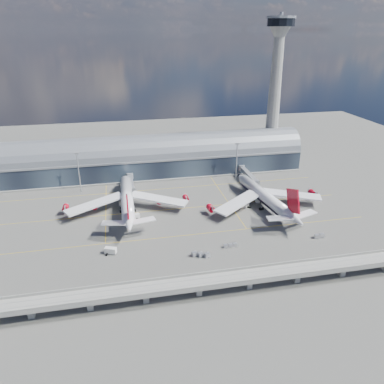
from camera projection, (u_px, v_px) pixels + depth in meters
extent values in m
plane|color=#474744|center=(175.00, 226.00, 191.69)|extent=(500.00, 500.00, 0.00)
cube|color=gold|center=(179.00, 236.00, 182.71)|extent=(200.00, 0.25, 0.01)
cube|color=gold|center=(170.00, 209.00, 209.65)|extent=(200.00, 0.25, 0.01)
cube|color=gold|center=(163.00, 189.00, 236.59)|extent=(200.00, 0.25, 0.01)
cube|color=gold|center=(106.00, 207.00, 212.13)|extent=(0.25, 80.00, 0.01)
cube|color=gold|center=(225.00, 197.00, 225.13)|extent=(0.25, 80.00, 0.01)
cube|color=#1C222F|center=(157.00, 164.00, 258.94)|extent=(200.00, 28.00, 14.00)
cylinder|color=slate|center=(156.00, 155.00, 256.14)|extent=(200.00, 28.00, 28.00)
cube|color=gray|center=(159.00, 161.00, 243.57)|extent=(200.00, 1.00, 1.20)
cube|color=gray|center=(157.00, 173.00, 261.49)|extent=(200.00, 30.00, 1.20)
cube|color=gray|center=(269.00, 158.00, 280.41)|extent=(18.00, 18.00, 8.00)
cone|color=gray|center=(274.00, 103.00, 264.05)|extent=(10.00, 10.00, 90.00)
cone|color=gray|center=(280.00, 31.00, 245.30)|extent=(16.00, 16.00, 8.00)
cylinder|color=black|center=(281.00, 22.00, 243.30)|extent=(18.00, 18.00, 5.00)
cylinder|color=slate|center=(281.00, 17.00, 242.10)|extent=(19.00, 19.00, 1.50)
cylinder|color=gray|center=(281.00, 15.00, 241.50)|extent=(2.40, 2.40, 3.00)
cube|color=gray|center=(199.00, 283.00, 140.11)|extent=(220.00, 8.50, 1.20)
cube|color=gray|center=(201.00, 287.00, 136.08)|extent=(220.00, 0.40, 1.20)
cube|color=gray|center=(197.00, 274.00, 143.26)|extent=(220.00, 0.40, 1.20)
cube|color=gray|center=(200.00, 284.00, 138.50)|extent=(220.00, 0.12, 0.12)
cube|color=gray|center=(198.00, 279.00, 141.20)|extent=(220.00, 0.12, 0.12)
cube|color=gray|center=(31.00, 312.00, 130.17)|extent=(2.20, 2.20, 5.00)
cube|color=gray|center=(90.00, 304.00, 133.88)|extent=(2.20, 2.20, 5.00)
cube|color=gray|center=(146.00, 296.00, 137.59)|extent=(2.20, 2.20, 5.00)
cube|color=gray|center=(199.00, 289.00, 141.31)|extent=(2.20, 2.20, 5.00)
cube|color=gray|center=(249.00, 283.00, 145.02)|extent=(2.20, 2.20, 5.00)
cube|color=gray|center=(297.00, 276.00, 148.74)|extent=(2.20, 2.20, 5.00)
cube|color=gray|center=(342.00, 270.00, 152.45)|extent=(2.20, 2.20, 5.00)
cylinder|color=gray|center=(79.00, 173.00, 226.81)|extent=(0.70, 0.70, 25.00)
cube|color=gray|center=(76.00, 153.00, 221.74)|extent=(3.00, 0.40, 1.00)
cylinder|color=gray|center=(237.00, 163.00, 245.38)|extent=(0.70, 0.70, 25.00)
cube|color=gray|center=(237.00, 144.00, 240.31)|extent=(3.00, 0.40, 1.00)
cylinder|color=white|center=(127.00, 198.00, 207.95)|extent=(7.34, 54.60, 6.58)
cone|color=white|center=(125.00, 179.00, 235.27)|extent=(6.69, 8.31, 6.58)
cone|color=white|center=(129.00, 224.00, 178.45)|extent=(6.75, 12.43, 6.58)
cube|color=#AF071A|center=(128.00, 206.00, 177.99)|extent=(0.89, 12.30, 13.61)
cube|color=white|center=(95.00, 204.00, 203.45)|extent=(33.24, 22.46, 2.66)
cube|color=white|center=(158.00, 199.00, 209.41)|extent=(33.00, 23.17, 2.66)
cylinder|color=#AF071A|center=(95.00, 205.00, 205.93)|extent=(3.36, 5.18, 3.29)
cylinder|color=#AF071A|center=(66.00, 208.00, 203.28)|extent=(3.36, 5.18, 3.29)
cylinder|color=#AF071A|center=(159.00, 200.00, 212.11)|extent=(3.36, 5.18, 3.29)
cylinder|color=#AF071A|center=(186.00, 198.00, 214.75)|extent=(3.36, 5.18, 3.29)
cylinder|color=gray|center=(126.00, 193.00, 227.19)|extent=(0.51, 0.51, 3.08)
cylinder|color=gray|center=(122.00, 210.00, 205.61)|extent=(0.62, 0.62, 3.08)
cylinder|color=gray|center=(134.00, 209.00, 206.75)|extent=(0.62, 0.62, 3.08)
cylinder|color=black|center=(122.00, 212.00, 206.00)|extent=(2.28, 1.57, 1.54)
cylinder|color=black|center=(134.00, 211.00, 207.14)|extent=(2.28, 1.57, 1.54)
cylinder|color=white|center=(264.00, 196.00, 211.60)|extent=(12.28, 52.50, 6.25)
cone|color=white|center=(242.00, 178.00, 237.10)|extent=(7.21, 9.29, 6.25)
cone|color=white|center=(295.00, 219.00, 183.88)|extent=(7.72, 13.58, 6.25)
cube|color=#AF071A|center=(293.00, 201.00, 183.43)|extent=(2.25, 12.89, 14.28)
cube|color=white|center=(238.00, 202.00, 205.19)|extent=(31.65, 25.60, 2.67)
cube|color=white|center=(292.00, 195.00, 214.94)|extent=(33.43, 19.85, 2.67)
cylinder|color=black|center=(264.00, 198.00, 212.28)|extent=(10.72, 47.08, 5.31)
cylinder|color=#AF071A|center=(235.00, 204.00, 207.66)|extent=(4.05, 5.75, 3.45)
cylinder|color=#AF071A|center=(210.00, 208.00, 203.32)|extent=(4.05, 5.75, 3.45)
cylinder|color=#AF071A|center=(290.00, 196.00, 217.77)|extent=(4.05, 5.75, 3.45)
cylinder|color=#AF071A|center=(312.00, 193.00, 222.11)|extent=(4.05, 5.75, 3.45)
cylinder|color=gray|center=(249.00, 191.00, 229.48)|extent=(0.54, 0.54, 3.23)
cylinder|color=gray|center=(262.00, 207.00, 208.74)|extent=(0.65, 0.65, 3.23)
cylinder|color=gray|center=(272.00, 205.00, 210.73)|extent=(0.65, 0.65, 3.23)
cylinder|color=black|center=(261.00, 209.00, 209.15)|extent=(2.54, 1.88, 1.62)
cylinder|color=black|center=(272.00, 207.00, 211.14)|extent=(2.54, 1.88, 1.62)
cube|color=gray|center=(131.00, 183.00, 232.70)|extent=(3.00, 24.00, 3.00)
cube|color=gray|center=(132.00, 190.00, 221.92)|extent=(3.60, 3.60, 3.40)
cylinder|color=gray|center=(130.00, 176.00, 243.47)|extent=(4.40, 4.40, 4.00)
cylinder|color=gray|center=(132.00, 195.00, 223.32)|extent=(0.50, 0.50, 3.40)
cylinder|color=black|center=(132.00, 197.00, 223.86)|extent=(1.40, 0.80, 0.80)
cube|color=gray|center=(248.00, 175.00, 245.06)|extent=(3.00, 28.00, 3.00)
cube|color=gray|center=(256.00, 183.00, 232.49)|extent=(3.60, 3.60, 3.40)
cylinder|color=gray|center=(241.00, 168.00, 257.63)|extent=(4.40, 4.40, 4.00)
cylinder|color=gray|center=(255.00, 188.00, 233.88)|extent=(0.50, 0.50, 3.40)
cylinder|color=black|center=(255.00, 190.00, 234.42)|extent=(1.40, 0.80, 0.80)
cube|color=silver|center=(111.00, 250.00, 167.75)|extent=(5.68, 4.03, 2.69)
cylinder|color=black|center=(114.00, 252.00, 169.03)|extent=(1.77, 2.75, 0.93)
cylinder|color=black|center=(107.00, 254.00, 167.42)|extent=(1.77, 2.75, 0.93)
cube|color=silver|center=(133.00, 217.00, 198.32)|extent=(7.67, 4.47, 2.40)
cylinder|color=black|center=(137.00, 219.00, 198.45)|extent=(1.56, 2.45, 0.83)
cylinder|color=black|center=(129.00, 218.00, 199.04)|extent=(1.56, 2.45, 0.83)
cube|color=silver|center=(246.00, 204.00, 211.98)|extent=(5.83, 6.46, 2.74)
cylinder|color=black|center=(243.00, 205.00, 213.65)|extent=(2.65, 2.38, 0.95)
cylinder|color=black|center=(249.00, 207.00, 211.27)|extent=(2.65, 2.38, 0.95)
cube|color=silver|center=(257.00, 200.00, 218.13)|extent=(3.05, 5.25, 2.57)
cylinder|color=black|center=(256.00, 200.00, 219.94)|extent=(2.59, 1.28, 0.89)
cylinder|color=black|center=(259.00, 202.00, 217.23)|extent=(2.59, 1.28, 0.89)
cube|color=silver|center=(125.00, 204.00, 211.88)|extent=(7.06, 5.94, 2.93)
cylinder|color=black|center=(128.00, 205.00, 213.82)|extent=(2.42, 2.90, 1.01)
cylinder|color=black|center=(122.00, 207.00, 210.98)|extent=(2.42, 2.90, 1.01)
cube|color=gray|center=(226.00, 247.00, 172.80)|extent=(2.25, 1.58, 0.27)
cube|color=#BABABF|center=(226.00, 246.00, 172.52)|extent=(1.89, 1.46, 1.35)
cube|color=gray|center=(230.00, 247.00, 173.37)|extent=(2.25, 1.58, 0.27)
cube|color=#BABABF|center=(230.00, 245.00, 173.08)|extent=(1.89, 1.46, 1.35)
cube|color=gray|center=(235.00, 246.00, 173.94)|extent=(2.25, 1.58, 0.27)
cube|color=#BABABF|center=(235.00, 245.00, 173.65)|extent=(1.89, 1.46, 1.35)
cube|color=gray|center=(194.00, 255.00, 166.52)|extent=(3.13, 2.62, 0.33)
cube|color=#BABABF|center=(194.00, 254.00, 166.16)|extent=(2.68, 2.35, 1.67)
cube|color=gray|center=(201.00, 256.00, 166.09)|extent=(3.13, 2.62, 0.33)
cube|color=#BABABF|center=(201.00, 254.00, 165.74)|extent=(2.68, 2.35, 1.67)
cube|color=gray|center=(207.00, 257.00, 165.67)|extent=(3.13, 2.62, 0.33)
cube|color=#BABABF|center=(207.00, 255.00, 165.32)|extent=(2.68, 2.35, 1.67)
cube|color=gray|center=(316.00, 238.00, 180.77)|extent=(2.79, 2.01, 0.33)
cube|color=#BABABF|center=(317.00, 236.00, 180.42)|extent=(2.34, 1.85, 1.64)
cube|color=gray|center=(322.00, 237.00, 181.56)|extent=(2.79, 2.01, 0.33)
cube|color=#BABABF|center=(322.00, 235.00, 181.21)|extent=(2.34, 1.85, 1.64)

